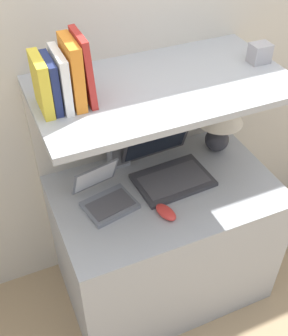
% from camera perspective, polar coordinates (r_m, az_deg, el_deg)
% --- Properties ---
extents(ground_plane, '(12.00, 12.00, 0.00)m').
position_cam_1_polar(ground_plane, '(2.34, 6.04, -21.10)').
color(ground_plane, '#9E8460').
extents(wall_back, '(6.00, 0.05, 2.40)m').
position_cam_1_polar(wall_back, '(1.94, -1.54, 14.51)').
color(wall_back, beige).
rests_on(wall_back, ground_plane).
extents(desk, '(1.02, 0.64, 0.73)m').
position_cam_1_polar(desk, '(2.19, 2.73, -9.87)').
color(desk, '#999EA3').
rests_on(desk, ground_plane).
extents(back_riser, '(1.02, 0.04, 1.21)m').
position_cam_1_polar(back_riser, '(2.23, -0.83, 0.24)').
color(back_riser, beige).
rests_on(back_riser, ground_plane).
extents(shelf, '(1.02, 0.57, 0.03)m').
position_cam_1_polar(shelf, '(1.68, 2.58, 11.00)').
color(shelf, '#999EA3').
rests_on(shelf, back_riser).
extents(table_lamp, '(0.23, 0.23, 0.32)m').
position_cam_1_polar(table_lamp, '(2.05, 10.31, 7.23)').
color(table_lamp, '#2D2D33').
rests_on(table_lamp, desk).
extents(laptop_large, '(0.36, 0.34, 0.25)m').
position_cam_1_polar(laptop_large, '(1.96, 3.20, 0.28)').
color(laptop_large, '#333338').
rests_on(laptop_large, desk).
extents(laptop_small, '(0.26, 0.27, 0.17)m').
position_cam_1_polar(laptop_small, '(1.84, -5.30, -3.79)').
color(laptop_small, slate).
rests_on(laptop_small, desk).
extents(computer_mouse, '(0.09, 0.13, 0.03)m').
position_cam_1_polar(computer_mouse, '(1.80, 2.98, -6.00)').
color(computer_mouse, red).
rests_on(computer_mouse, desk).
extents(router_box, '(0.10, 0.06, 0.13)m').
position_cam_1_polar(router_box, '(2.01, -3.50, 1.95)').
color(router_box, gray).
rests_on(router_box, desk).
extents(book_yellow, '(0.04, 0.17, 0.20)m').
position_cam_1_polar(book_yellow, '(1.50, -13.76, 10.92)').
color(book_yellow, gold).
rests_on(book_yellow, shelf).
extents(book_navy, '(0.03, 0.15, 0.19)m').
position_cam_1_polar(book_navy, '(1.51, -12.43, 11.10)').
color(book_navy, navy).
rests_on(book_navy, shelf).
extents(book_white, '(0.03, 0.17, 0.20)m').
position_cam_1_polar(book_white, '(1.51, -11.19, 11.66)').
color(book_white, silver).
rests_on(book_white, shelf).
extents(book_orange, '(0.04, 0.17, 0.24)m').
position_cam_1_polar(book_orange, '(1.51, -9.67, 12.62)').
color(book_orange, orange).
rests_on(book_orange, shelf).
extents(book_red, '(0.04, 0.16, 0.25)m').
position_cam_1_polar(book_red, '(1.51, -8.19, 13.22)').
color(book_red, '#A82823').
rests_on(book_red, shelf).
extents(shelf_gadget, '(0.08, 0.07, 0.08)m').
position_cam_1_polar(shelf_gadget, '(1.87, 15.40, 14.78)').
color(shelf_gadget, '#99999E').
rests_on(shelf_gadget, shelf).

